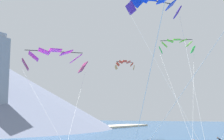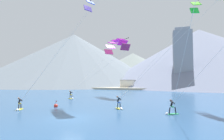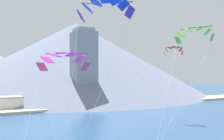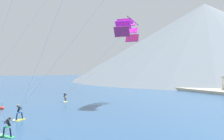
{
  "view_description": "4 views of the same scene",
  "coord_description": "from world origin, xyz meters",
  "px_view_note": "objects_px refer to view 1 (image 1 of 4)",
  "views": [
    {
      "loc": [
        -33.77,
        -2.91,
        4.49
      ],
      "look_at": [
        -1.02,
        15.43,
        9.94
      ],
      "focal_mm": 50.0,
      "sensor_mm": 36.0,
      "label": 1
    },
    {
      "loc": [
        9.16,
        -15.75,
        3.9
      ],
      "look_at": [
        -1.15,
        17.97,
        5.83
      ],
      "focal_mm": 28.0,
      "sensor_mm": 36.0,
      "label": 2
    },
    {
      "loc": [
        -13.89,
        -14.79,
        9.71
      ],
      "look_at": [
        1.89,
        14.32,
        10.29
      ],
      "focal_mm": 40.0,
      "sensor_mm": 36.0,
      "label": 3
    },
    {
      "loc": [
        31.97,
        3.41,
        5.59
      ],
      "look_at": [
        0.49,
        19.76,
        5.47
      ],
      "focal_mm": 40.0,
      "sensor_mm": 36.0,
      "label": 4
    }
  ],
  "objects_px": {
    "parafoil_kite_mid_center": "(154,4)",
    "parafoil_kite_far_right": "(55,57)",
    "parafoil_kite_far_left": "(177,45)",
    "parafoil_kite_distant_high_outer": "(125,64)"
  },
  "relations": [
    {
      "from": "parafoil_kite_mid_center",
      "to": "parafoil_kite_far_left",
      "type": "xyz_separation_m",
      "value": [
        16.3,
        2.55,
        -1.25
      ]
    },
    {
      "from": "parafoil_kite_far_right",
      "to": "parafoil_kite_far_left",
      "type": "bearing_deg",
      "value": -34.82
    },
    {
      "from": "parafoil_kite_mid_center",
      "to": "parafoil_kite_far_right",
      "type": "distance_m",
      "value": 14.94
    },
    {
      "from": "parafoil_kite_far_right",
      "to": "parafoil_kite_distant_high_outer",
      "type": "height_order",
      "value": "parafoil_kite_distant_high_outer"
    },
    {
      "from": "parafoil_kite_far_left",
      "to": "parafoil_kite_distant_high_outer",
      "type": "bearing_deg",
      "value": 58.32
    },
    {
      "from": "parafoil_kite_mid_center",
      "to": "parafoil_kite_far_right",
      "type": "height_order",
      "value": "parafoil_kite_mid_center"
    },
    {
      "from": "parafoil_kite_mid_center",
      "to": "parafoil_kite_far_left",
      "type": "relative_size",
      "value": 1.09
    },
    {
      "from": "parafoil_kite_far_left",
      "to": "parafoil_kite_far_right",
      "type": "height_order",
      "value": "parafoil_kite_far_left"
    },
    {
      "from": "parafoil_kite_mid_center",
      "to": "parafoil_kite_distant_high_outer",
      "type": "distance_m",
      "value": 29.82
    },
    {
      "from": "parafoil_kite_far_left",
      "to": "parafoil_kite_far_right",
      "type": "relative_size",
      "value": 1.31
    }
  ]
}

